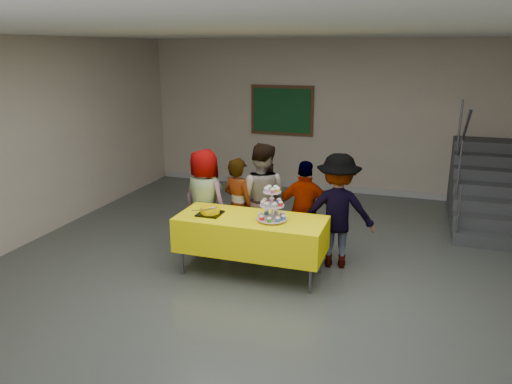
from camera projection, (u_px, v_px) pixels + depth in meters
room_shell at (270, 119)px, 5.07m from camera, size 10.00×10.04×3.02m
bake_table at (251, 233)px, 6.33m from camera, size 1.88×0.78×0.77m
cupcake_stand at (272, 207)px, 6.10m from camera, size 0.38×0.38×0.44m
bear_cake at (210, 210)px, 6.38m from camera, size 0.32×0.36×0.12m
schoolchild_a at (205, 201)px, 7.07m from camera, size 0.82×0.65×1.48m
schoolchild_b at (238, 207)px, 6.95m from camera, size 0.60×0.51×1.39m
schoolchild_c at (261, 199)px, 6.98m from camera, size 0.78×0.62×1.58m
schoolchild_d at (305, 212)px, 6.69m from camera, size 0.84×0.39×1.41m
schoolchild_e at (337, 211)px, 6.54m from camera, size 1.06×0.71×1.53m
staircase at (492, 191)px, 8.45m from camera, size 1.30×2.40×2.04m
noticeboard at (282, 110)px, 10.10m from camera, size 1.30×0.05×1.00m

